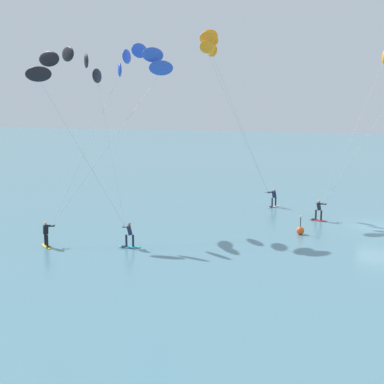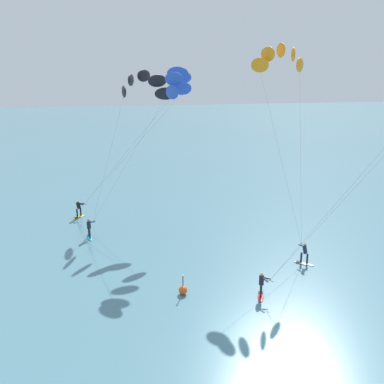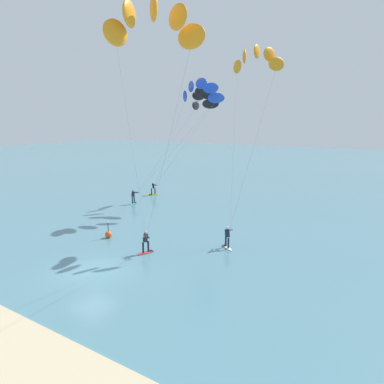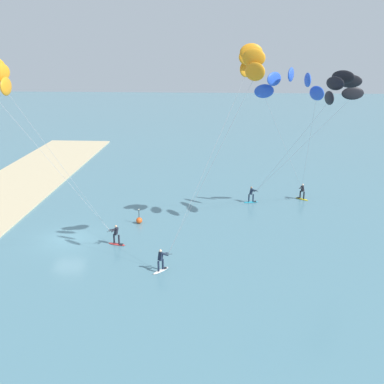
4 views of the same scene
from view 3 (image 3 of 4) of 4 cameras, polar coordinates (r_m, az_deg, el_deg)
name	(u,v)px [view 3 (image 3 of 4)]	position (r m, az deg, el deg)	size (l,w,h in m)	color
ground_plane	(92,271)	(24.17, -15.67, -12.04)	(240.00, 240.00, 0.00)	slate
kitesurfer_nearshore	(153,40)	(17.44, -6.18, 23.02)	(8.00, 8.39, 14.71)	red
kitesurfer_mid_water	(255,67)	(31.34, 10.05, 19.06)	(4.52, 7.33, 15.52)	white
kitesurfer_far_out	(199,95)	(38.29, 1.08, 15.15)	(11.26, 6.60, 13.72)	yellow
kitesurfer_downwind	(200,102)	(43.15, 1.34, 14.21)	(8.36, 10.05, 13.36)	#23ADD1
marker_buoy	(108,234)	(30.19, -13.19, -6.58)	(0.56, 0.56, 1.38)	#EA5119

